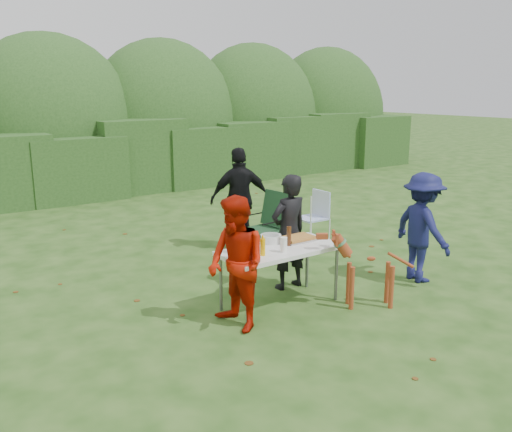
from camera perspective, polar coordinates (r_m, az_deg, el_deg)
ground at (r=6.85m, az=2.31°, el=-9.22°), size 80.00×80.00×0.00m
hedge_row at (r=13.67m, az=-18.75°, el=5.28°), size 22.00×1.40×1.70m
shrub_backdrop at (r=15.13m, az=-20.78°, el=8.72°), size 20.00×2.60×3.20m
folding_table at (r=6.59m, az=2.57°, el=-3.81°), size 1.50×0.70×0.74m
person_cook at (r=7.16m, az=3.48°, el=-1.69°), size 0.57×0.38×1.54m
person_red_jacket at (r=5.95m, az=-2.06°, el=-5.06°), size 0.59×0.74×1.50m
person_black_puffy at (r=8.88m, az=-1.69°, el=1.81°), size 1.07×0.73×1.69m
child at (r=7.76m, az=17.09°, el=-1.16°), size 0.74×1.07×1.52m
dog at (r=6.77m, az=11.97°, el=-5.60°), size 1.04×0.85×0.93m
camping_chair at (r=8.39m, az=0.89°, el=-1.09°), size 0.72×0.72×1.06m
lawn_chair at (r=9.48m, az=5.82°, el=-0.00°), size 0.54×0.54×0.88m
food_tray at (r=6.89m, az=4.41°, el=-2.51°), size 0.45×0.30×0.02m
focaccia_bread at (r=6.88m, az=4.42°, el=-2.29°), size 0.40×0.26×0.04m
mustard_bottle at (r=6.25m, az=0.71°, el=-3.29°), size 0.06×0.06×0.20m
ketchup_bottle at (r=6.28m, az=0.07°, el=-3.12°), size 0.06×0.06×0.22m
beer_bottle at (r=6.64m, az=3.49°, el=-2.13°), size 0.06×0.06×0.24m
paper_towel_roll at (r=6.33m, az=-1.81°, el=-2.80°), size 0.12×0.12×0.26m
cup_stack at (r=6.38m, az=2.94°, el=-3.04°), size 0.08×0.08×0.18m
pasta_bowl at (r=6.78m, az=1.58°, el=-2.39°), size 0.26×0.26×0.10m
plate_stack at (r=6.20m, az=-0.76°, el=-4.17°), size 0.24×0.24×0.05m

